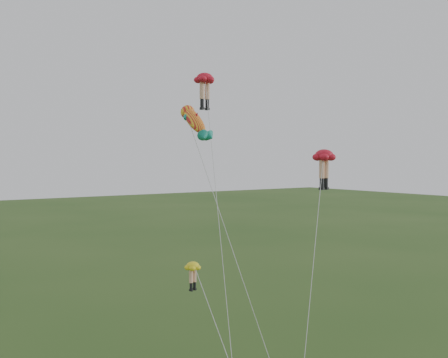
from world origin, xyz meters
TOP-DOWN VIEW (x-y plane):
  - legs_kite_red_high at (2.63, 9.95)m, footprint 5.66×11.35m
  - legs_kite_red_mid at (7.56, 3.37)m, footprint 8.42×6.67m
  - legs_kite_yellow at (-3.24, 1.55)m, footprint 1.08×6.62m
  - fish_kite at (-0.74, 5.85)m, footprint 2.49×7.62m

SIDE VIEW (x-z plane):
  - legs_kite_yellow at x=-3.24m, z-range 3.05..10.66m
  - legs_kite_red_mid at x=7.56m, z-range 5.97..19.41m
  - fish_kite at x=-0.74m, z-range 6.86..23.17m
  - legs_kite_red_high at x=2.63m, z-range 8.58..27.42m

